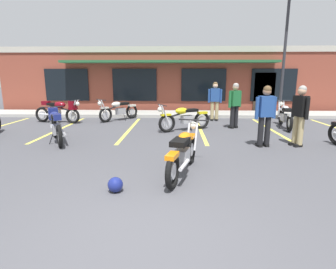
# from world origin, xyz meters

# --- Properties ---
(ground_plane) EXTENTS (80.00, 80.00, 0.00)m
(ground_plane) POSITION_xyz_m (0.00, 3.40, 0.00)
(ground_plane) COLOR #47474C
(sidewalk_kerb) EXTENTS (22.00, 1.80, 0.14)m
(sidewalk_kerb) POSITION_xyz_m (0.00, 10.43, 0.07)
(sidewalk_kerb) COLOR #A8A59E
(sidewalk_kerb) RESTS_ON ground_plane
(brick_storefront_building) EXTENTS (18.43, 6.67, 3.44)m
(brick_storefront_building) POSITION_xyz_m (0.00, 14.57, 1.72)
(brick_storefront_building) COLOR brown
(brick_storefront_building) RESTS_ON ground_plane
(painted_stall_lines) EXTENTS (13.06, 4.80, 0.01)m
(painted_stall_lines) POSITION_xyz_m (0.00, 6.83, 0.00)
(painted_stall_lines) COLOR #DBCC4C
(painted_stall_lines) RESTS_ON ground_plane
(motorcycle_foreground_classic) EXTENTS (0.89, 2.06, 0.98)m
(motorcycle_foreground_classic) POSITION_xyz_m (0.56, 2.21, 0.46)
(motorcycle_foreground_classic) COLOR black
(motorcycle_foreground_classic) RESTS_ON ground_plane
(motorcycle_black_cruiser) EXTENTS (1.91, 1.28, 0.98)m
(motorcycle_black_cruiser) POSITION_xyz_m (0.70, 6.58, 0.46)
(motorcycle_black_cruiser) COLOR black
(motorcycle_black_cruiser) RESTS_ON ground_plane
(motorcycle_silver_naked) EXTENTS (0.75, 2.10, 0.98)m
(motorcycle_silver_naked) POSITION_xyz_m (4.49, 7.19, 0.46)
(motorcycle_silver_naked) COLOR black
(motorcycle_silver_naked) RESTS_ON ground_plane
(motorcycle_green_cafe_racer) EXTENTS (1.29, 1.90, 0.98)m
(motorcycle_green_cafe_racer) POSITION_xyz_m (-3.16, 4.84, 0.53)
(motorcycle_green_cafe_racer) COLOR black
(motorcycle_green_cafe_racer) RESTS_ON ground_plane
(motorcycle_orange_scrambler) EXTENTS (1.55, 1.74, 0.98)m
(motorcycle_orange_scrambler) POSITION_xyz_m (-2.12, 8.76, 0.46)
(motorcycle_orange_scrambler) COLOR black
(motorcycle_orange_scrambler) RESTS_ON ground_plane
(motorcycle_cream_vintage) EXTENTS (2.09, 0.78, 0.98)m
(motorcycle_cream_vintage) POSITION_xyz_m (-4.45, 8.03, 0.53)
(motorcycle_cream_vintage) COLOR black
(motorcycle_cream_vintage) RESTS_ON ground_plane
(person_in_black_shirt) EXTENTS (0.36, 0.60, 1.68)m
(person_in_black_shirt) POSITION_xyz_m (3.79, 4.52, 0.95)
(person_in_black_shirt) COLOR black
(person_in_black_shirt) RESTS_ON ground_plane
(person_in_shorts_foreground) EXTENTS (0.61, 0.33, 1.68)m
(person_in_shorts_foreground) POSITION_xyz_m (2.82, 4.40, 0.95)
(person_in_shorts_foreground) COLOR black
(person_in_shorts_foreground) RESTS_ON ground_plane
(person_by_back_row) EXTENTS (0.60, 0.29, 1.68)m
(person_by_back_row) POSITION_xyz_m (2.08, 8.84, 0.95)
(person_by_back_row) COLOR black
(person_by_back_row) RESTS_ON ground_plane
(person_near_building) EXTENTS (0.56, 0.42, 1.68)m
(person_near_building) POSITION_xyz_m (2.57, 7.11, 0.95)
(person_near_building) COLOR black
(person_near_building) RESTS_ON ground_plane
(helmet_on_pavement) EXTENTS (0.26, 0.26, 0.26)m
(helmet_on_pavement) POSITION_xyz_m (-0.60, 1.32, 0.13)
(helmet_on_pavement) COLOR navy
(helmet_on_pavement) RESTS_ON ground_plane
(parking_lot_lamp_post) EXTENTS (0.24, 0.76, 5.46)m
(parking_lot_lamp_post) POSITION_xyz_m (5.06, 9.23, 3.48)
(parking_lot_lamp_post) COLOR #2D2D33
(parking_lot_lamp_post) RESTS_ON ground_plane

